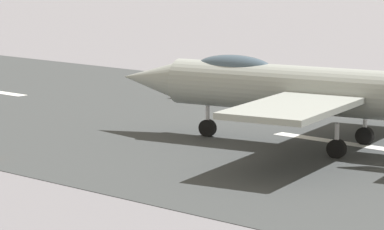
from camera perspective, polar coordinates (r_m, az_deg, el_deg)
ground_plane at (r=42.90m, az=8.98°, el=-1.66°), size 400.00×400.00×0.00m
runway_strip at (r=42.88m, az=9.00°, el=-1.65°), size 240.00×26.00×0.02m
fighter_jet at (r=41.73m, az=6.67°, el=1.50°), size 17.50×14.82×5.66m
crew_person at (r=55.68m, az=-0.45°, el=1.81°), size 0.38×0.68×1.62m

